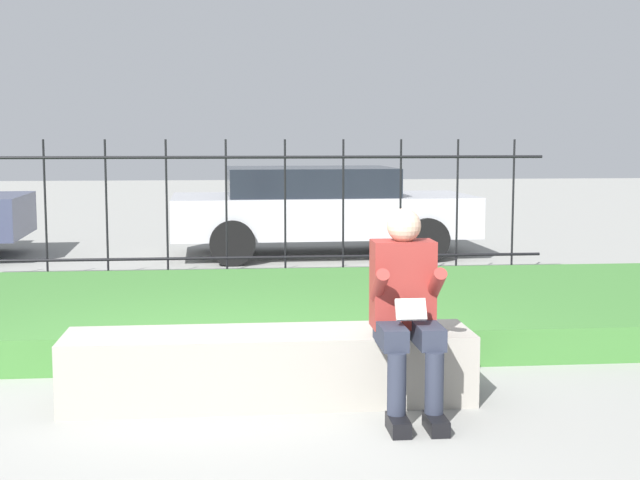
{
  "coord_description": "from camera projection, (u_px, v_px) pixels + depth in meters",
  "views": [
    {
      "loc": [
        0.07,
        -5.55,
        1.68
      ],
      "look_at": [
        0.96,
        3.44,
        0.64
      ],
      "focal_mm": 50.0,
      "sensor_mm": 36.0,
      "label": 1
    }
  ],
  "objects": [
    {
      "name": "iron_fence",
      "position": [
        226.0,
        210.0,
        9.94
      ],
      "size": [
        7.24,
        0.03,
        1.66
      ],
      "color": "black",
      "rests_on": "ground_plane"
    },
    {
      "name": "person_seated_reader",
      "position": [
        406.0,
        303.0,
        5.39
      ],
      "size": [
        0.42,
        0.73,
        1.25
      ],
      "color": "black",
      "rests_on": "ground_plane"
    },
    {
      "name": "car_parked_center",
      "position": [
        319.0,
        208.0,
        12.69
      ],
      "size": [
        4.28,
        2.08,
        1.26
      ],
      "rotation": [
        0.0,
        0.0,
        0.03
      ],
      "color": "#B7B7BC",
      "rests_on": "ground_plane"
    },
    {
      "name": "stone_bench",
      "position": [
        269.0,
        371.0,
        5.68
      ],
      "size": [
        2.58,
        0.57,
        0.45
      ],
      "color": "gray",
      "rests_on": "ground_plane"
    },
    {
      "name": "grass_berm",
      "position": [
        226.0,
        311.0,
        7.96
      ],
      "size": [
        9.24,
        3.26,
        0.27
      ],
      "color": "#3D7533",
      "rests_on": "ground_plane"
    },
    {
      "name": "ground_plane",
      "position": [
        224.0,
        402.0,
        5.67
      ],
      "size": [
        60.0,
        60.0,
        0.0
      ],
      "primitive_type": "plane",
      "color": "gray"
    }
  ]
}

